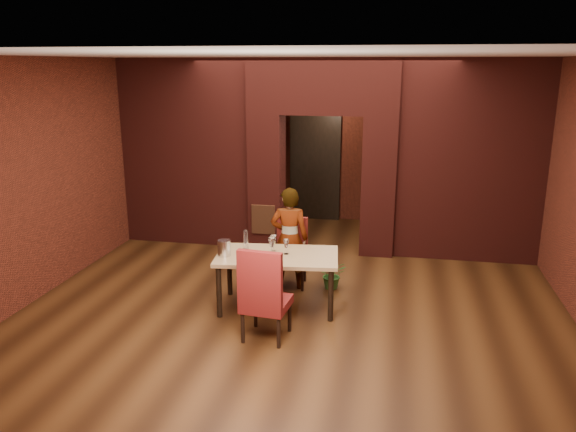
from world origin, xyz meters
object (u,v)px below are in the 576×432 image
(chair_far, at_px, (291,253))
(wine_glass_c, at_px, (286,247))
(chair_near, at_px, (266,292))
(person_seated, at_px, (289,238))
(wine_glass_b, at_px, (272,246))
(dining_table, at_px, (277,281))
(water_bottle, at_px, (246,239))
(wine_bucket, at_px, (224,248))
(potted_plant, at_px, (332,274))
(wine_glass_a, at_px, (274,243))

(chair_far, bearing_deg, wine_glass_c, -87.85)
(chair_far, distance_m, wine_glass_c, 0.80)
(chair_near, bearing_deg, person_seated, -83.17)
(chair_far, bearing_deg, person_seated, -104.02)
(chair_far, height_order, chair_near, chair_near)
(chair_far, xyz_separation_m, wine_glass_b, (-0.10, -0.79, 0.36))
(dining_table, distance_m, water_bottle, 0.69)
(wine_bucket, bearing_deg, wine_glass_c, 15.77)
(wine_glass_b, distance_m, potted_plant, 1.24)
(chair_far, xyz_separation_m, wine_bucket, (-0.69, -0.94, 0.34))
(dining_table, bearing_deg, water_bottle, 156.46)
(wine_glass_b, bearing_deg, wine_bucket, -166.11)
(chair_far, bearing_deg, wine_glass_a, -103.16)
(chair_far, xyz_separation_m, person_seated, (-0.01, -0.06, 0.24))
(dining_table, xyz_separation_m, chair_far, (0.03, 0.77, 0.12))
(wine_glass_b, distance_m, wine_glass_c, 0.19)
(water_bottle, bearing_deg, potted_plant, 30.26)
(person_seated, height_order, wine_bucket, person_seated)
(person_seated, height_order, wine_glass_b, person_seated)
(chair_near, distance_m, potted_plant, 1.76)
(person_seated, distance_m, wine_glass_b, 0.75)
(person_seated, bearing_deg, wine_glass_a, 76.09)
(person_seated, xyz_separation_m, potted_plant, (0.61, 0.07, -0.52))
(person_seated, relative_size, wine_glass_a, 6.77)
(person_seated, relative_size, wine_glass_c, 7.50)
(wine_glass_a, distance_m, wine_glass_b, 0.14)
(dining_table, height_order, wine_glass_a, wine_glass_a)
(water_bottle, bearing_deg, wine_glass_a, -3.46)
(person_seated, relative_size, wine_glass_b, 6.36)
(wine_glass_c, height_order, potted_plant, wine_glass_c)
(wine_glass_b, bearing_deg, wine_glass_a, 93.14)
(chair_far, relative_size, person_seated, 0.67)
(person_seated, bearing_deg, potted_plant, -178.41)
(chair_near, relative_size, wine_glass_a, 5.23)
(dining_table, xyz_separation_m, wine_glass_b, (-0.07, -0.03, 0.48))
(wine_glass_b, relative_size, wine_glass_c, 1.18)
(person_seated, bearing_deg, wine_glass_c, 92.73)
(chair_far, relative_size, water_bottle, 3.64)
(dining_table, distance_m, chair_far, 0.78)
(wine_bucket, bearing_deg, water_bottle, 57.29)
(wine_glass_c, relative_size, water_bottle, 0.73)
(person_seated, relative_size, wine_bucket, 7.13)
(wine_glass_a, xyz_separation_m, wine_glass_b, (0.01, -0.14, 0.01))
(person_seated, bearing_deg, dining_table, 83.54)
(dining_table, relative_size, wine_glass_a, 7.20)
(chair_far, distance_m, water_bottle, 0.88)
(wine_glass_c, height_order, water_bottle, water_bottle)
(wine_glass_c, bearing_deg, potted_plant, 54.36)
(potted_plant, bearing_deg, wine_glass_c, -125.64)
(wine_glass_a, height_order, water_bottle, water_bottle)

